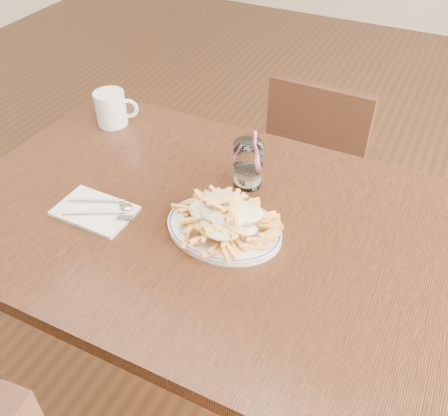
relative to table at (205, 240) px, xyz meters
The scene contains 9 objects.
floor 0.67m from the table, ahead, with size 7.00×7.00×0.00m, color black.
table is the anchor object (origin of this frame).
chair_far 0.82m from the table, 85.30° to the left, with size 0.37×0.37×0.78m.
fries_plate 0.11m from the table, 22.76° to the right, with size 0.32×0.29×0.02m.
loaded_fries 0.15m from the table, 22.76° to the right, with size 0.27×0.24×0.07m.
napkin 0.27m from the table, 156.46° to the right, with size 0.18×0.12×0.01m, color white.
cutlery 0.27m from the table, 157.63° to the right, with size 0.18×0.14×0.01m.
water_glass 0.21m from the table, 75.55° to the left, with size 0.07×0.07×0.16m.
coffee_mug 0.52m from the table, 150.06° to the left, with size 0.12×0.09×0.10m.
Camera 1 is at (0.43, -0.77, 1.52)m, focal length 40.00 mm.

